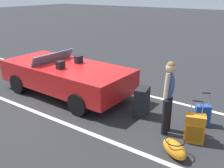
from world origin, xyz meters
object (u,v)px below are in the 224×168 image
suitcase_medium_bright (195,129)px  traveler_person (169,94)px  suitcase_small_carryon (202,115)px  duffel_bag (174,148)px  convertible_car (61,75)px  suitcase_large_black (142,102)px

suitcase_medium_bright → traveler_person: (0.64, -0.03, 0.62)m
suitcase_medium_bright → suitcase_small_carryon: bearing=166.8°
duffel_bag → convertible_car: bearing=-14.6°
suitcase_small_carryon → traveler_person: 1.19m
convertible_car → duffel_bag: size_ratio=5.98×
suitcase_large_black → suitcase_medium_bright: bearing=152.7°
convertible_car → suitcase_small_carryon: convertible_car is taller
suitcase_medium_bright → traveler_person: 0.89m
convertible_car → suitcase_large_black: 2.79m
suitcase_large_black → traveler_person: traveler_person is taller
suitcase_large_black → suitcase_small_carryon: (-1.41, -0.39, -0.11)m
suitcase_large_black → traveler_person: size_ratio=0.45×
suitcase_large_black → suitcase_medium_bright: (-1.49, 0.44, -0.06)m
duffel_bag → traveler_person: size_ratio=0.42×
suitcase_large_black → suitcase_small_carryon: suitcase_small_carryon is taller
suitcase_medium_bright → suitcase_large_black: bearing=-125.3°
suitcase_small_carryon → suitcase_large_black: bearing=76.9°
suitcase_small_carryon → traveler_person: bearing=116.3°
suitcase_small_carryon → convertible_car: bearing=67.7°
convertible_car → traveler_person: (-3.63, 0.34, 0.34)m
convertible_car → traveler_person: traveler_person is taller
convertible_car → suitcase_large_black: bearing=-177.3°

